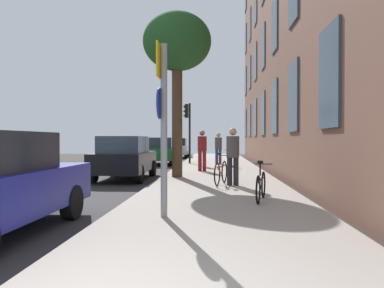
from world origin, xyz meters
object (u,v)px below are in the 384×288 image
Objects in this scene: car_3 at (177,148)px; car_2 at (161,151)px; bicycle_0 at (261,185)px; pedestrian_2 at (218,146)px; tree_near at (177,45)px; bicycle_1 at (221,172)px; bicycle_2 at (231,160)px; pedestrian_1 at (202,148)px; pedestrian_0 at (233,153)px; car_1 at (125,157)px; sign_post at (163,115)px; traffic_light at (188,122)px.

car_2 is at bearing -90.67° from car_3.
bicycle_0 is 0.88× the size of pedestrian_2.
bicycle_1 is at bearing -53.21° from tree_near.
bicycle_2 is 0.97× the size of pedestrian_1.
car_3 is (-3.72, 19.14, -0.27)m from pedestrian_0.
car_3 is at bearing 100.90° from bicycle_0.
car_2 is (-3.46, 10.50, 0.33)m from bicycle_1.
car_2 is at bearing 89.26° from car_1.
pedestrian_1 reaches higher than pedestrian_0.
pedestrian_1 is at bearing 42.36° from car_1.
sign_post is 1.74× the size of pedestrian_2.
traffic_light is 2.03× the size of bicycle_2.
tree_near is 1.48× the size of car_3.
traffic_light is 10.37m from bicycle_1.
car_2 is at bearing 109.45° from pedestrian_0.
sign_post is at bearing -84.59° from car_3.
sign_post is 1.99× the size of bicycle_0.
sign_post is at bearing -137.00° from bicycle_0.
traffic_light is 1.96× the size of pedestrian_1.
car_3 is at bearing 100.12° from bicycle_1.
bicycle_1 reaches higher than bicycle_2.
pedestrian_0 reaches higher than bicycle_2.
bicycle_2 is 0.42× the size of car_2.
pedestrian_2 is (-0.62, 2.15, 0.64)m from bicycle_2.
car_2 is at bearing 115.13° from pedestrian_1.
bicycle_1 is (1.79, -10.01, -2.03)m from traffic_light.
car_1 is (-2.81, -2.57, -0.31)m from pedestrian_1.
pedestrian_2 is (0.75, 4.77, -0.01)m from pedestrian_1.
tree_near is 7.33m from bicycle_0.
sign_post reaches higher than bicycle_1.
bicycle_1 is at bearing -79.89° from traffic_light.
tree_near reaches higher than pedestrian_1.
car_2 is at bearing 102.58° from tree_near.
pedestrian_2 reaches higher than pedestrian_0.
traffic_light is at bearing 77.19° from car_1.
sign_post is 0.51× the size of tree_near.
car_2 reaches higher than bicycle_2.
pedestrian_2 is at bearing 81.01° from pedestrian_1.
car_1 is at bearing 109.12° from sign_post.
bicycle_2 is (2.41, -2.66, -2.05)m from traffic_light.
tree_near reaches higher than bicycle_2.
traffic_light is 10.63m from pedestrian_0.
pedestrian_2 reaches higher than car_2.
sign_post is at bearing -102.76° from bicycle_1.
pedestrian_0 is (1.47, 4.61, -0.83)m from sign_post.
car_1 and car_2 have the same top height.
car_2 is (-2.35, 15.42, -1.10)m from sign_post.
car_1 is at bearing -128.93° from bicycle_2.
pedestrian_1 is at bearing 99.07° from bicycle_1.
sign_post is 14.48m from pedestrian_2.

